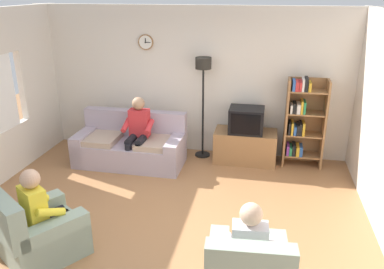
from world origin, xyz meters
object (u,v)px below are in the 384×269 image
at_px(bookshelf, 302,121).
at_px(tv, 246,120).
at_px(tv_stand, 245,146).
at_px(person_in_left_armchair, 42,208).
at_px(floor_lamp, 203,80).
at_px(armchair_near_window, 39,234).
at_px(person_in_right_armchair, 249,245).
at_px(person_on_couch, 138,129).
at_px(couch, 131,147).

bearing_deg(bookshelf, tv, -174.47).
relative_size(tv_stand, person_in_left_armchair, 0.98).
bearing_deg(floor_lamp, tv_stand, -7.09).
xyz_separation_m(tv, armchair_near_window, (-2.18, -3.13, -0.51)).
xyz_separation_m(tv, bookshelf, (0.95, 0.09, 0.02)).
bearing_deg(floor_lamp, person_in_left_armchair, -112.70).
bearing_deg(bookshelf, person_in_right_armchair, -101.78).
bearing_deg(person_in_right_armchair, person_in_left_armchair, 174.45).
bearing_deg(person_on_couch, bookshelf, 13.20).
relative_size(couch, tv_stand, 1.73).
bearing_deg(couch, tv, 12.56).
distance_m(tv_stand, tv, 0.51).
relative_size(armchair_near_window, person_on_couch, 0.95).
relative_size(bookshelf, person_in_right_armchair, 1.42).
distance_m(person_in_left_armchair, person_in_right_armchair, 2.39).
bearing_deg(armchair_near_window, bookshelf, 45.86).
height_order(bookshelf, person_in_left_armchair, bookshelf).
xyz_separation_m(tv, floor_lamp, (-0.80, 0.12, 0.65)).
xyz_separation_m(tv, person_on_couch, (-1.82, -0.56, -0.10)).
bearing_deg(bookshelf, tv_stand, -175.92).
bearing_deg(bookshelf, person_in_left_armchair, -134.34).
distance_m(floor_lamp, armchair_near_window, 3.72).
relative_size(person_on_couch, person_in_right_armchair, 1.11).
height_order(floor_lamp, armchair_near_window, floor_lamp).
distance_m(tv_stand, bookshelf, 1.09).
bearing_deg(person_in_left_armchair, bookshelf, 45.66).
distance_m(bookshelf, floor_lamp, 1.86).
bearing_deg(person_in_left_armchair, tv, 55.19).
xyz_separation_m(couch, tv_stand, (2.01, 0.47, -0.02)).
distance_m(tv, floor_lamp, 1.04).
bearing_deg(person_on_couch, floor_lamp, 33.71).
height_order(couch, tv, tv).
bearing_deg(person_in_left_armchair, floor_lamp, 67.30).
distance_m(floor_lamp, person_in_right_armchair, 3.67).
xyz_separation_m(floor_lamp, armchair_near_window, (-1.38, -3.26, -1.16)).
bearing_deg(person_on_couch, tv_stand, 17.75).
distance_m(bookshelf, person_in_left_armchair, 4.41).
bearing_deg(couch, armchair_near_window, -93.68).
bearing_deg(person_on_couch, armchair_near_window, -98.01).
bearing_deg(tv, floor_lamp, 171.19).
height_order(armchair_near_window, person_in_left_armchair, person_in_left_armchair).
distance_m(person_on_couch, person_in_right_armchair, 3.43).
relative_size(floor_lamp, person_on_couch, 1.49).
bearing_deg(tv, tv_stand, 90.00).
height_order(couch, person_in_left_armchair, person_in_left_armchair).
relative_size(person_on_couch, person_in_left_armchair, 1.11).
height_order(bookshelf, person_in_right_armchair, bookshelf).
relative_size(couch, bookshelf, 1.20).
distance_m(tv_stand, person_in_left_armchair, 3.76).
xyz_separation_m(couch, floor_lamp, (1.21, 0.57, 1.14)).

